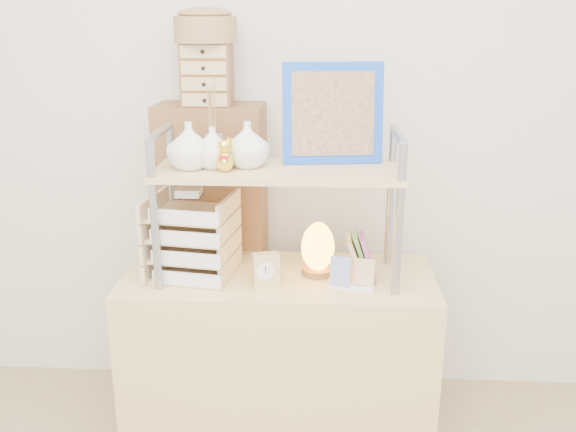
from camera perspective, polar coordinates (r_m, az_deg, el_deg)
name	(u,v)px	position (r m, az deg, el deg)	size (l,w,h in m)	color
room_shell	(253,25)	(1.48, -3.15, 16.61)	(3.42, 3.41, 2.61)	silver
desk	(279,360)	(2.65, -0.78, -12.72)	(1.20, 0.50, 0.75)	tan
cabinet	(215,256)	(2.89, -6.51, -3.57)	(0.45, 0.24, 1.35)	brown
hutch	(257,158)	(2.36, -2.74, 5.19)	(0.90, 0.34, 0.80)	#8F929C
letter_tray	(192,241)	(2.45, -8.57, -2.22)	(0.33, 0.31, 0.35)	tan
salt_lamp	(318,248)	(2.45, 2.66, -2.88)	(0.14, 0.13, 0.21)	brown
desk_clock	(266,270)	(2.35, -1.96, -4.85)	(0.10, 0.07, 0.13)	tan
postcard_stand	(351,279)	(2.37, 5.65, -5.61)	(0.17, 0.08, 0.12)	white
drawer_chest	(207,74)	(2.68, -7.20, 12.40)	(0.20, 0.16, 0.25)	brown
woven_basket	(205,29)	(2.67, -7.35, 16.14)	(0.25, 0.25, 0.10)	olive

